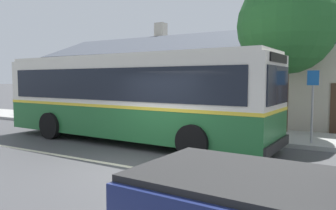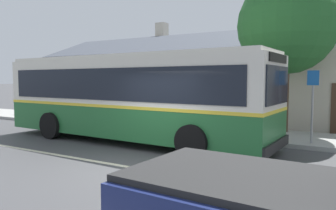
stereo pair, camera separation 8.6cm
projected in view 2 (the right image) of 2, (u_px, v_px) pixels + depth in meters
The scene contains 9 objects.
ground_plane at pixel (128, 167), 8.41m from camera, with size 300.00×300.00×0.00m, color #424244.
sidewalk_far at pixel (217, 132), 13.55m from camera, with size 60.00×3.00×0.15m, color #9E9E99.
lane_divider_stripe at pixel (128, 167), 8.41m from camera, with size 60.00×0.16×0.01m, color beige.
community_building at pixel (267, 84), 18.88m from camera, with size 28.35×8.39×6.23m.
transit_bus at pixel (130, 96), 11.85m from camera, with size 10.60×3.04×3.09m.
bench_by_building at pixel (65, 110), 17.73m from camera, with size 1.74×0.51×0.94m.
street_tree_primary at pixel (287, 25), 12.90m from camera, with size 3.88×3.88×6.34m.
bus_stop_sign at pixel (313, 98), 10.68m from camera, with size 0.36×0.07×2.40m.
bike_rack at pixel (24, 106), 19.50m from camera, with size 1.16×0.06×0.78m.
Camera 2 is at (5.09, -6.59, 2.25)m, focal length 35.00 mm.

